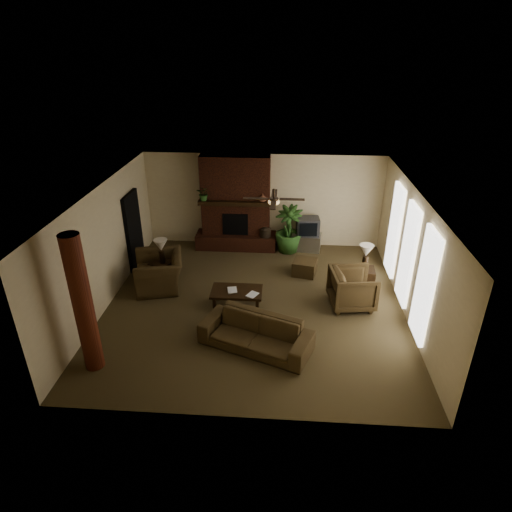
# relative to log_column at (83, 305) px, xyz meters

# --- Properties ---
(room_shell) EXTENTS (7.00, 7.00, 7.00)m
(room_shell) POSITION_rel_log_column_xyz_m (2.95, 2.40, 0.00)
(room_shell) COLOR brown
(room_shell) RESTS_ON ground
(fireplace) EXTENTS (2.40, 0.70, 2.80)m
(fireplace) POSITION_rel_log_column_xyz_m (2.15, 5.62, -0.24)
(fireplace) COLOR #4B2214
(fireplace) RESTS_ON ground
(windows) EXTENTS (0.08, 3.65, 2.35)m
(windows) POSITION_rel_log_column_xyz_m (6.40, 2.60, -0.05)
(windows) COLOR white
(windows) RESTS_ON ground
(log_column) EXTENTS (0.36, 0.36, 2.80)m
(log_column) POSITION_rel_log_column_xyz_m (0.00, 0.00, 0.00)
(log_column) COLOR maroon
(log_column) RESTS_ON ground
(doorway) EXTENTS (0.10, 1.00, 2.10)m
(doorway) POSITION_rel_log_column_xyz_m (-0.49, 4.20, -0.35)
(doorway) COLOR black
(doorway) RESTS_ON ground
(ceiling_fan) EXTENTS (1.35, 1.35, 0.37)m
(ceiling_fan) POSITION_rel_log_column_xyz_m (3.35, 2.70, 1.13)
(ceiling_fan) COLOR #302315
(ceiling_fan) RESTS_ON ceiling
(sofa) EXTENTS (2.37, 1.45, 0.89)m
(sofa) POSITION_rel_log_column_xyz_m (3.09, 0.81, -0.95)
(sofa) COLOR #49391F
(sofa) RESTS_ON ground
(armchair_left) EXTENTS (1.17, 1.50, 1.16)m
(armchair_left) POSITION_rel_log_column_xyz_m (0.47, 3.08, -0.82)
(armchair_left) COLOR #49391F
(armchair_left) RESTS_ON ground
(armchair_right) EXTENTS (1.05, 1.10, 1.02)m
(armchair_right) POSITION_rel_log_column_xyz_m (5.25, 2.53, -0.89)
(armchair_right) COLOR #49391F
(armchair_right) RESTS_ON ground
(coffee_table) EXTENTS (1.20, 0.70, 0.43)m
(coffee_table) POSITION_rel_log_column_xyz_m (2.53, 2.30, -1.03)
(coffee_table) COLOR black
(coffee_table) RESTS_ON ground
(ottoman) EXTENTS (0.72, 0.72, 0.40)m
(ottoman) POSITION_rel_log_column_xyz_m (4.18, 4.02, -1.20)
(ottoman) COLOR #49391F
(ottoman) RESTS_ON ground
(tv_stand) EXTENTS (0.91, 0.61, 0.50)m
(tv_stand) POSITION_rel_log_column_xyz_m (4.27, 5.55, -1.15)
(tv_stand) COLOR #BCBCBE
(tv_stand) RESTS_ON ground
(tv) EXTENTS (0.69, 0.58, 0.52)m
(tv) POSITION_rel_log_column_xyz_m (4.29, 5.54, -0.64)
(tv) COLOR #3A3A3D
(tv) RESTS_ON tv_stand
(floor_vase) EXTENTS (0.34, 0.34, 0.77)m
(floor_vase) POSITION_rel_log_column_xyz_m (3.04, 5.42, -0.97)
(floor_vase) COLOR black
(floor_vase) RESTS_ON ground
(floor_plant) EXTENTS (1.18, 1.58, 0.79)m
(floor_plant) POSITION_rel_log_column_xyz_m (3.72, 5.41, -1.01)
(floor_plant) COLOR #305B24
(floor_plant) RESTS_ON ground
(side_table_left) EXTENTS (0.66, 0.66, 0.55)m
(side_table_left) POSITION_rel_log_column_xyz_m (0.44, 3.38, -1.12)
(side_table_left) COLOR black
(side_table_left) RESTS_ON ground
(lamp_left) EXTENTS (0.43, 0.43, 0.65)m
(lamp_left) POSITION_rel_log_column_xyz_m (0.49, 3.34, -0.40)
(lamp_left) COLOR #302315
(lamp_left) RESTS_ON side_table_left
(side_table_right) EXTENTS (0.52, 0.52, 0.55)m
(side_table_right) POSITION_rel_log_column_xyz_m (5.65, 3.35, -1.12)
(side_table_right) COLOR black
(side_table_right) RESTS_ON ground
(lamp_right) EXTENTS (0.43, 0.43, 0.65)m
(lamp_right) POSITION_rel_log_column_xyz_m (5.64, 3.39, -0.40)
(lamp_right) COLOR #302315
(lamp_right) RESTS_ON side_table_right
(mantel_plant) EXTENTS (0.47, 0.50, 0.33)m
(mantel_plant) POSITION_rel_log_column_xyz_m (1.28, 5.34, 0.32)
(mantel_plant) COLOR #305B24
(mantel_plant) RESTS_ON fireplace
(mantel_vase) EXTENTS (0.28, 0.29, 0.22)m
(mantel_vase) POSITION_rel_log_column_xyz_m (2.96, 5.36, 0.27)
(mantel_vase) COLOR brown
(mantel_vase) RESTS_ON fireplace
(book_a) EXTENTS (0.22, 0.07, 0.29)m
(book_a) POSITION_rel_log_column_xyz_m (2.32, 2.26, -0.83)
(book_a) COLOR #999999
(book_a) RESTS_ON coffee_table
(book_b) EXTENTS (0.20, 0.12, 0.29)m
(book_b) POSITION_rel_log_column_xyz_m (2.82, 2.16, -0.82)
(book_b) COLOR #999999
(book_b) RESTS_ON coffee_table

